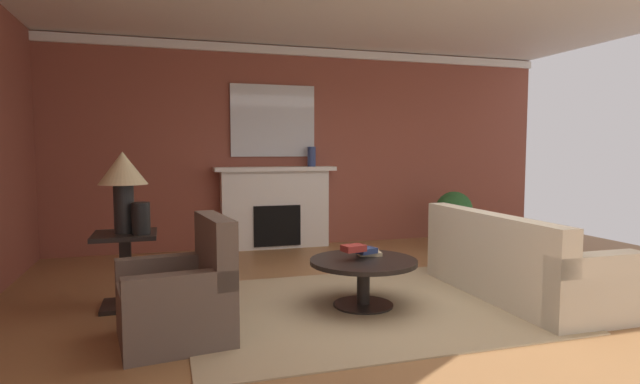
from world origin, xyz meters
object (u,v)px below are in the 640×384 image
Objects in this scene: vase_on_side_table at (141,218)px; vase_mantel_right at (312,157)px; fireplace at (275,210)px; side_table at (126,265)px; sofa at (516,267)px; armchair_near_window at (180,301)px; coffee_table at (363,272)px; table_lamp at (123,176)px; mantel_mirror at (273,121)px; potted_plant at (454,214)px.

vase_on_side_table is 3.47m from vase_mantel_right.
vase_on_side_table is at bearing -124.91° from fireplace.
fireplace reaches higher than vase_on_side_table.
side_table is at bearing 141.34° from vase_on_side_table.
sofa reaches higher than side_table.
fireplace is at bearing 66.66° from armchair_near_window.
coffee_table is at bearing -14.82° from vase_on_side_table.
armchair_near_window is at bearing -65.37° from table_lamp.
vase_on_side_table reaches higher than coffee_table.
vase_on_side_table is at bearing 109.28° from armchair_near_window.
side_table is 0.93× the size of table_lamp.
vase_on_side_table is (-1.79, -2.68, -1.05)m from mantel_mirror.
vase_on_side_table is at bearing -38.66° from table_lamp.
armchair_near_window is (-3.23, -0.22, 0.01)m from sofa.
potted_plant is (2.66, -0.61, -0.08)m from fireplace.
mantel_mirror is 3.39m from vase_on_side_table.
mantel_mirror is 3.10m from potted_plant.
vase_on_side_table reaches higher than sofa.
sofa is at bearing -4.91° from coffee_table.
sofa is 2.53× the size of potted_plant.
sofa is 3.01× the size of side_table.
armchair_near_window is 3.19× the size of vase_mantel_right.
armchair_near_window is (-1.48, -3.56, -1.59)m from mantel_mirror.
mantel_mirror reaches higher than potted_plant.
table_lamp reaches higher than potted_plant.
armchair_near_window reaches higher than sofa.
vase_mantel_right is at bearing 59.03° from armchair_near_window.
potted_plant reaches higher than coffee_table.
coffee_table is at bearing -86.73° from fireplace.
table_lamp is 0.90× the size of potted_plant.
side_table is 3.58m from vase_mantel_right.
armchair_near_window reaches higher than coffee_table.
coffee_table is at bearing 175.09° from sofa.
table_lamp is (-0.46, 0.99, 0.92)m from armchair_near_window.
fireplace reaches higher than armchair_near_window.
sofa is at bearing 3.87° from armchair_near_window.
table_lamp is (0.00, 0.00, 0.82)m from side_table.
table_lamp is at bearing 141.34° from vase_on_side_table.
fireplace is 3.10m from coffee_table.
potted_plant is (2.11, -0.56, -0.87)m from vase_mantel_right.
mantel_mirror is 3.28m from table_lamp.
vase_on_side_table is (-3.54, 0.66, 0.55)m from sofa.
fireplace reaches higher than potted_plant.
table_lamp is at bearing -127.10° from mantel_mirror.
vase_on_side_table reaches higher than potted_plant.
side_table is at bearing 180.00° from table_lamp.
potted_plant is at bearing -14.92° from vase_mantel_right.
fireplace is 6.04× the size of vase_mantel_right.
armchair_near_window is at bearing -120.97° from vase_mantel_right.
mantel_mirror is 1.69× the size of table_lamp.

